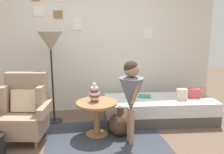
% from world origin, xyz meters
% --- Properties ---
extents(gallery_wall, '(4.80, 0.12, 2.60)m').
position_xyz_m(gallery_wall, '(-0.00, 1.95, 1.30)').
color(gallery_wall, silver).
rests_on(gallery_wall, ground).
extents(rug, '(1.71, 1.32, 0.01)m').
position_xyz_m(rug, '(-0.02, 0.57, 0.01)').
color(rug, '#333842').
rests_on(rug, ground).
extents(armchair, '(0.83, 0.68, 0.97)m').
position_xyz_m(armchair, '(-1.18, 0.76, 0.44)').
color(armchair, olive).
rests_on(armchair, ground).
extents(daybed, '(1.96, 0.97, 0.40)m').
position_xyz_m(daybed, '(1.02, 1.12, 0.20)').
color(daybed, '#4C4742').
rests_on(daybed, ground).
extents(pillow_head, '(0.18, 0.13, 0.16)m').
position_xyz_m(pillow_head, '(1.80, 1.12, 0.48)').
color(pillow_head, tan).
rests_on(pillow_head, daybed).
extents(pillow_mid, '(0.21, 0.16, 0.17)m').
position_xyz_m(pillow_mid, '(1.64, 1.06, 0.48)').
color(pillow_mid, '#D64C56').
rests_on(pillow_mid, daybed).
extents(pillow_back, '(0.18, 0.14, 0.19)m').
position_xyz_m(pillow_back, '(1.38, 0.99, 0.49)').
color(pillow_back, beige).
rests_on(pillow_back, daybed).
extents(side_table, '(0.62, 0.62, 0.53)m').
position_xyz_m(side_table, '(-0.12, 0.72, 0.38)').
color(side_table, '#9E7042').
rests_on(side_table, ground).
extents(vase_striped, '(0.15, 0.15, 0.28)m').
position_xyz_m(vase_striped, '(-0.15, 0.75, 0.64)').
color(vase_striped, brown).
rests_on(vase_striped, side_table).
extents(floor_lamp, '(0.41, 0.41, 1.56)m').
position_xyz_m(floor_lamp, '(-0.81, 1.36, 1.35)').
color(floor_lamp, black).
rests_on(floor_lamp, ground).
extents(person_child, '(0.34, 0.34, 1.19)m').
position_xyz_m(person_child, '(0.32, 0.37, 0.77)').
color(person_child, '#A37A60').
rests_on(person_child, ground).
extents(book_on_daybed, '(0.26, 0.23, 0.03)m').
position_xyz_m(book_on_daybed, '(0.79, 1.24, 0.42)').
color(book_on_daybed, teal).
rests_on(book_on_daybed, daybed).
extents(demijohn_near, '(0.36, 0.36, 0.45)m').
position_xyz_m(demijohn_near, '(0.23, 0.64, 0.18)').
color(demijohn_near, '#473323').
rests_on(demijohn_near, ground).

